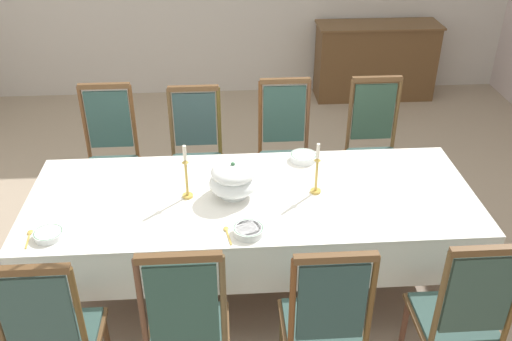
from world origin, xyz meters
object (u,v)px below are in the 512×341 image
chair_south_a (54,334)px  sideboard (375,61)px  chair_north_c (285,149)px  candlestick_west (186,177)px  candlestick_east (317,173)px  chair_south_b (187,327)px  chair_south_d (461,314)px  bowl_near_right (48,234)px  chair_south_c (324,321)px  spoon_secondary (29,234)px  bowl_far_left (304,157)px  chair_north_d (374,146)px  soup_tureen (233,179)px  bowl_near_left (248,230)px  spoon_primary (227,231)px  chair_north_b (196,154)px  dining_table (252,204)px  chair_north_a (111,155)px

chair_south_a → sideboard: (2.77, 4.26, -0.12)m
chair_north_c → candlestick_west: 1.25m
candlestick_east → sideboard: size_ratio=0.25×
chair_south_b → chair_south_d: 1.46m
chair_south_b → sideboard: size_ratio=0.81×
chair_north_c → bowl_near_right: bearing=40.8°
chair_south_c → candlestick_west: candlestick_west is taller
candlestick_west → bowl_near_right: size_ratio=2.21×
candlestick_west → sideboard: candlestick_west is taller
candlestick_west → sideboard: bearing=57.6°
chair_north_c → chair_south_a: bearing=53.4°
chair_north_c → spoon_secondary: chair_north_c is taller
bowl_far_left → chair_north_d: bearing=38.0°
bowl_near_right → spoon_secondary: size_ratio=0.96×
chair_south_a → spoon_secondary: size_ratio=6.37×
soup_tureen → bowl_near_right: 1.16m
bowl_near_left → spoon_primary: bearing=168.3°
chair_south_b → bowl_far_left: (0.80, 1.38, 0.21)m
candlestick_west → bowl_far_left: 0.93m
chair_south_b → sideboard: chair_south_b is taller
chair_north_b → candlestick_east: 1.30m
chair_south_b → bowl_near_right: bearing=144.7°
chair_south_d → sideboard: chair_south_d is taller
dining_table → bowl_far_left: (0.40, 0.43, 0.10)m
chair_north_a → chair_north_b: bearing=179.8°
chair_south_b → chair_north_d: bearing=52.4°
candlestick_east → bowl_far_left: size_ratio=1.86×
chair_north_d → spoon_secondary: (-2.39, -1.30, 0.20)m
soup_tureen → spoon_secondary: 1.26m
chair_north_a → candlestick_west: bearing=125.1°
chair_south_b → bowl_near_right: 1.02m
soup_tureen → candlestick_east: 0.54m
candlestick_east → spoon_secondary: (-1.75, -0.35, -0.14)m
chair_south_c → sideboard: size_ratio=0.78×
chair_south_d → bowl_far_left: chair_south_d is taller
chair_north_b → chair_south_d: bearing=127.7°
dining_table → soup_tureen: (-0.12, 0.00, 0.19)m
chair_south_c → candlestick_east: candlestick_east is taller
spoon_secondary → bowl_near_right: bearing=-18.6°
chair_south_a → candlestick_east: (1.50, 0.95, 0.34)m
chair_north_a → bowl_far_left: chair_north_a is taller
spoon_primary → sideboard: size_ratio=0.12×
soup_tureen → spoon_primary: 0.41m
chair_south_d → spoon_primary: 1.37m
soup_tureen → sideboard: bearing=61.4°
soup_tureen → bowl_near_right: soup_tureen is taller
soup_tureen → spoon_primary: (-0.05, -0.39, -0.11)m
chair_south_a → candlestick_west: size_ratio=3.01×
dining_table → chair_south_d: bearing=-41.7°
soup_tureen → spoon_secondary: bearing=-163.9°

